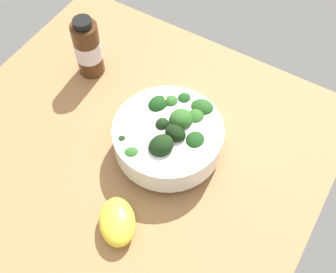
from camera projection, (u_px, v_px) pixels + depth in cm
name	position (u px, v px, depth cm)	size (l,w,h in cm)	color
ground_plane	(124.00, 163.00, 73.04)	(63.33, 63.33, 4.26)	#996D42
bowl_of_broccoli	(169.00, 135.00, 68.68)	(17.86, 17.64, 8.95)	white
lemon_wedge	(117.00, 222.00, 63.02)	(7.83, 5.33, 3.68)	yellow
bottle_tall	(88.00, 48.00, 77.14)	(4.91, 4.91, 12.30)	#472814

